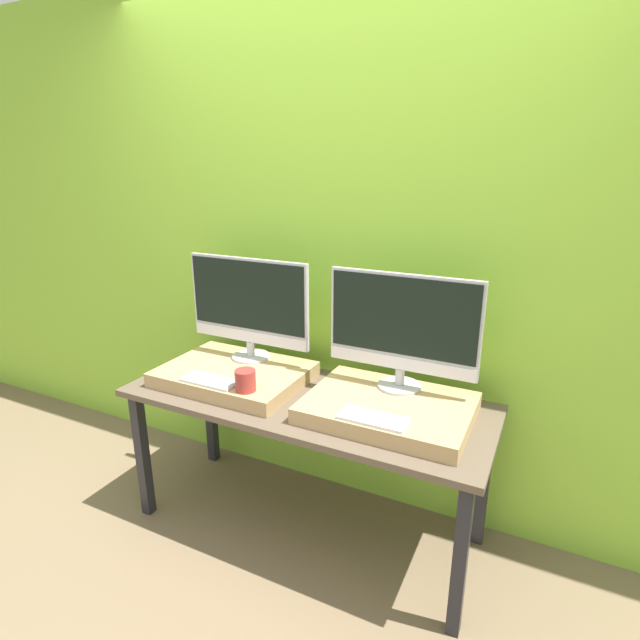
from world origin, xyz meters
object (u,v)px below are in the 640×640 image
Objects in this scene: monitor_left at (248,305)px; mug at (245,380)px; keyboard_left at (210,381)px; monitor_right at (402,327)px; keyboard_right at (373,418)px.

mug is at bearing -59.47° from monitor_left.
monitor_right is (0.78, 0.33, 0.27)m from keyboard_left.
keyboard_left is at bearing 180.00° from keyboard_right.
keyboard_right is at bearing -22.75° from monitor_left.
keyboard_left is (-0.00, -0.33, -0.27)m from monitor_left.
keyboard_left is 2.82× the size of mug.
monitor_right is at bearing 29.13° from mug.
monitor_right is at bearing 90.00° from keyboard_right.
monitor_left is 0.45m from mug.
monitor_left is 6.96× the size of mug.
keyboard_left is 0.78m from keyboard_right.
monitor_left reaches higher than keyboard_left.
keyboard_left is at bearing -157.25° from monitor_right.
monitor_right is (0.78, 0.00, 0.00)m from monitor_left.
monitor_left is 2.47× the size of keyboard_left.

